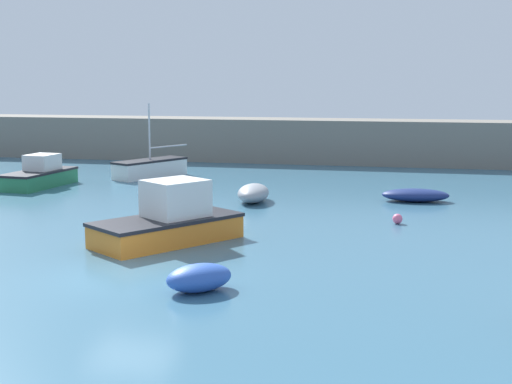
{
  "coord_description": "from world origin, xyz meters",
  "views": [
    {
      "loc": [
        7.67,
        -18.38,
        5.51
      ],
      "look_at": [
        1.43,
        10.24,
        0.87
      ],
      "focal_mm": 50.0,
      "sensor_mm": 36.0,
      "label": 1
    }
  ],
  "objects_px": {
    "motorboat_grey_hull": "(170,221)",
    "dinghy_near_pier": "(199,278)",
    "rowboat_blue_near": "(415,195)",
    "cabin_cruiser_white": "(40,175)",
    "open_tender_yellow": "(253,193)",
    "sailboat_twin_hulled": "(150,168)",
    "mooring_buoy_pink": "(397,219)"
  },
  "relations": [
    {
      "from": "open_tender_yellow",
      "to": "dinghy_near_pier",
      "type": "bearing_deg",
      "value": -178.05
    },
    {
      "from": "open_tender_yellow",
      "to": "dinghy_near_pier",
      "type": "xyz_separation_m",
      "value": [
        1.6,
        -13.76,
        -0.05
      ]
    },
    {
      "from": "open_tender_yellow",
      "to": "mooring_buoy_pink",
      "type": "relative_size",
      "value": 7.35
    },
    {
      "from": "cabin_cruiser_white",
      "to": "mooring_buoy_pink",
      "type": "xyz_separation_m",
      "value": [
        18.35,
        -5.86,
        -0.4
      ]
    },
    {
      "from": "open_tender_yellow",
      "to": "cabin_cruiser_white",
      "type": "relative_size",
      "value": 0.61
    },
    {
      "from": "motorboat_grey_hull",
      "to": "cabin_cruiser_white",
      "type": "height_order",
      "value": "motorboat_grey_hull"
    },
    {
      "from": "motorboat_grey_hull",
      "to": "cabin_cruiser_white",
      "type": "xyz_separation_m",
      "value": [
        -10.81,
        10.7,
        -0.15
      ]
    },
    {
      "from": "rowboat_blue_near",
      "to": "dinghy_near_pier",
      "type": "bearing_deg",
      "value": 64.79
    },
    {
      "from": "cabin_cruiser_white",
      "to": "mooring_buoy_pink",
      "type": "distance_m",
      "value": 19.27
    },
    {
      "from": "rowboat_blue_near",
      "to": "cabin_cruiser_white",
      "type": "height_order",
      "value": "cabin_cruiser_white"
    },
    {
      "from": "open_tender_yellow",
      "to": "sailboat_twin_hulled",
      "type": "height_order",
      "value": "sailboat_twin_hulled"
    },
    {
      "from": "rowboat_blue_near",
      "to": "mooring_buoy_pink",
      "type": "relative_size",
      "value": 8.09
    },
    {
      "from": "sailboat_twin_hulled",
      "to": "cabin_cruiser_white",
      "type": "relative_size",
      "value": 1.06
    },
    {
      "from": "open_tender_yellow",
      "to": "dinghy_near_pier",
      "type": "height_order",
      "value": "open_tender_yellow"
    },
    {
      "from": "sailboat_twin_hulled",
      "to": "mooring_buoy_pink",
      "type": "distance_m",
      "value": 17.55
    },
    {
      "from": "open_tender_yellow",
      "to": "dinghy_near_pier",
      "type": "distance_m",
      "value": 13.86
    },
    {
      "from": "cabin_cruiser_white",
      "to": "motorboat_grey_hull",
      "type": "bearing_deg",
      "value": 51.4
    },
    {
      "from": "sailboat_twin_hulled",
      "to": "cabin_cruiser_white",
      "type": "height_order",
      "value": "sailboat_twin_hulled"
    },
    {
      "from": "rowboat_blue_near",
      "to": "mooring_buoy_pink",
      "type": "height_order",
      "value": "rowboat_blue_near"
    },
    {
      "from": "rowboat_blue_near",
      "to": "mooring_buoy_pink",
      "type": "distance_m",
      "value": 5.4
    },
    {
      "from": "rowboat_blue_near",
      "to": "sailboat_twin_hulled",
      "type": "bearing_deg",
      "value": -24.59
    },
    {
      "from": "motorboat_grey_hull",
      "to": "mooring_buoy_pink",
      "type": "bearing_deg",
      "value": 157.97
    },
    {
      "from": "sailboat_twin_hulled",
      "to": "motorboat_grey_hull",
      "type": "relative_size",
      "value": 0.91
    },
    {
      "from": "open_tender_yellow",
      "to": "mooring_buoy_pink",
      "type": "xyz_separation_m",
      "value": [
        6.51,
        -3.64,
        -0.21
      ]
    },
    {
      "from": "motorboat_grey_hull",
      "to": "open_tender_yellow",
      "type": "bearing_deg",
      "value": -151.7
    },
    {
      "from": "dinghy_near_pier",
      "to": "mooring_buoy_pink",
      "type": "xyz_separation_m",
      "value": [
        4.91,
        10.12,
        -0.17
      ]
    },
    {
      "from": "mooring_buoy_pink",
      "to": "rowboat_blue_near",
      "type": "bearing_deg",
      "value": 82.63
    },
    {
      "from": "rowboat_blue_near",
      "to": "open_tender_yellow",
      "type": "xyz_separation_m",
      "value": [
        -7.2,
        -1.71,
        0.12
      ]
    },
    {
      "from": "rowboat_blue_near",
      "to": "cabin_cruiser_white",
      "type": "relative_size",
      "value": 0.67
    },
    {
      "from": "dinghy_near_pier",
      "to": "cabin_cruiser_white",
      "type": "height_order",
      "value": "cabin_cruiser_white"
    },
    {
      "from": "open_tender_yellow",
      "to": "sailboat_twin_hulled",
      "type": "distance_m",
      "value": 10.2
    },
    {
      "from": "motorboat_grey_hull",
      "to": "dinghy_near_pier",
      "type": "bearing_deg",
      "value": 61.82
    }
  ]
}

